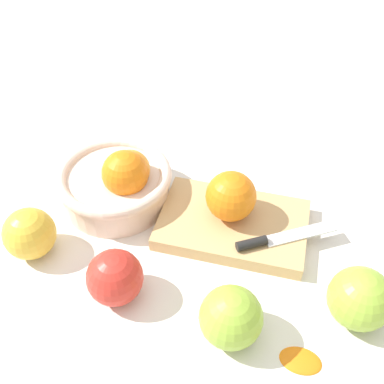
% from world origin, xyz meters
% --- Properties ---
extents(ground_plane, '(2.40, 2.40, 0.00)m').
position_xyz_m(ground_plane, '(0.00, 0.00, 0.00)').
color(ground_plane, silver).
extents(bowl, '(0.18, 0.18, 0.10)m').
position_xyz_m(bowl, '(-0.11, 0.11, 0.04)').
color(bowl, beige).
rests_on(bowl, ground_plane).
extents(cutting_board, '(0.22, 0.14, 0.02)m').
position_xyz_m(cutting_board, '(0.08, 0.09, 0.01)').
color(cutting_board, tan).
rests_on(cutting_board, ground_plane).
extents(orange_on_board, '(0.08, 0.08, 0.08)m').
position_xyz_m(orange_on_board, '(0.07, 0.10, 0.06)').
color(orange_on_board, orange).
rests_on(orange_on_board, cutting_board).
extents(knife, '(0.14, 0.09, 0.01)m').
position_xyz_m(knife, '(0.14, 0.06, 0.03)').
color(knife, silver).
rests_on(knife, cutting_board).
extents(apple_mid_left, '(0.08, 0.08, 0.08)m').
position_xyz_m(apple_mid_left, '(-0.20, -0.02, 0.04)').
color(apple_mid_left, gold).
rests_on(apple_mid_left, ground_plane).
extents(apple_front_right, '(0.08, 0.08, 0.08)m').
position_xyz_m(apple_front_right, '(0.10, -0.09, 0.04)').
color(apple_front_right, '#8EB738').
rests_on(apple_front_right, ground_plane).
extents(apple_mid_right, '(0.08, 0.08, 0.08)m').
position_xyz_m(apple_mid_right, '(0.26, -0.02, 0.04)').
color(apple_mid_right, '#8EB738').
rests_on(apple_mid_right, ground_plane).
extents(apple_front_left, '(0.08, 0.08, 0.08)m').
position_xyz_m(apple_front_left, '(-0.05, -0.06, 0.04)').
color(apple_front_left, red).
rests_on(apple_front_left, ground_plane).
extents(citrus_peel, '(0.05, 0.04, 0.01)m').
position_xyz_m(citrus_peel, '(0.20, -0.10, 0.00)').
color(citrus_peel, orange).
rests_on(citrus_peel, ground_plane).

